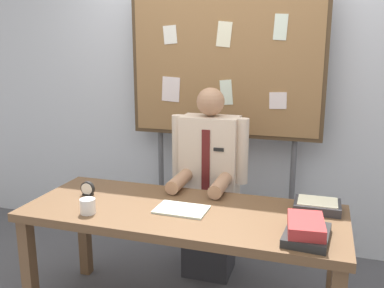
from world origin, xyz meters
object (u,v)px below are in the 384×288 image
object	(u,v)px
book_stack	(306,230)
paper_tray	(317,206)
bulletin_board	(225,66)
open_notebook	(182,210)
desk	(183,223)
desk_clock	(88,189)
person	(209,191)
coffee_mug	(88,206)

from	to	relation	value
book_stack	paper_tray	xyz separation A→B (m)	(0.04, 0.40, -0.02)
book_stack	paper_tray	distance (m)	0.41
bulletin_board	open_notebook	bearing A→B (deg)	-89.84
desk	open_notebook	bearing A→B (deg)	-82.39
desk_clock	paper_tray	xyz separation A→B (m)	(1.40, 0.18, -0.01)
person	paper_tray	xyz separation A→B (m)	(0.75, -0.37, 0.12)
paper_tray	book_stack	bearing A→B (deg)	-96.25
coffee_mug	paper_tray	world-z (taller)	coffee_mug
paper_tray	person	bearing A→B (deg)	153.83
open_notebook	person	bearing A→B (deg)	90.25
open_notebook	coffee_mug	bearing A→B (deg)	-157.97
book_stack	coffee_mug	world-z (taller)	book_stack
desk_clock	coffee_mug	bearing A→B (deg)	-58.44
desk	person	bearing A→B (deg)	90.00
book_stack	paper_tray	size ratio (longest dim) A/B	1.20
coffee_mug	person	bearing A→B (deg)	58.75
desk_clock	paper_tray	distance (m)	1.41
bulletin_board	desk_clock	xyz separation A→B (m)	(-0.65, -0.96, -0.74)
book_stack	coffee_mug	distance (m)	1.19
person	coffee_mug	world-z (taller)	person
desk	desk_clock	distance (m)	0.66
desk_clock	coffee_mug	xyz separation A→B (m)	(0.16, -0.26, 0.00)
open_notebook	paper_tray	bearing A→B (deg)	18.12
desk	open_notebook	distance (m)	0.09
person	desk_clock	bearing A→B (deg)	-139.70
open_notebook	paper_tray	world-z (taller)	paper_tray
bulletin_board	desk_clock	size ratio (longest dim) A/B	23.09
person	coffee_mug	xyz separation A→B (m)	(-0.49, -0.81, 0.13)
paper_tray	open_notebook	bearing A→B (deg)	-161.88
open_notebook	desk_clock	world-z (taller)	desk_clock
person	bulletin_board	size ratio (longest dim) A/B	0.66
coffee_mug	paper_tray	size ratio (longest dim) A/B	0.33
open_notebook	desk_clock	size ratio (longest dim) A/B	3.26
bulletin_board	paper_tray	size ratio (longest dim) A/B	8.10
person	bulletin_board	world-z (taller)	bulletin_board
person	book_stack	size ratio (longest dim) A/B	4.41
open_notebook	paper_tray	distance (m)	0.78
open_notebook	desk_clock	bearing A→B (deg)	174.87
coffee_mug	desk	bearing A→B (deg)	24.11
paper_tray	desk	bearing A→B (deg)	-163.34
desk	paper_tray	xyz separation A→B (m)	(0.75, 0.22, 0.11)
paper_tray	coffee_mug	bearing A→B (deg)	-160.29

